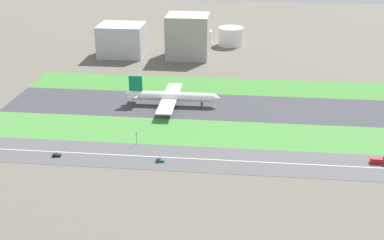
{
  "coord_description": "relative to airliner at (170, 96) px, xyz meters",
  "views": [
    {
      "loc": [
        14.7,
        -287.85,
        119.74
      ],
      "look_at": [
        -11.16,
        -36.5,
        6.0
      ],
      "focal_mm": 43.48,
      "sensor_mm": 36.0,
      "label": 1
    }
  ],
  "objects": [
    {
      "name": "car_2",
      "position": [
        5.77,
        -78.0,
        -5.31
      ],
      "size": [
        4.4,
        1.8,
        2.0
      ],
      "rotation": [
        0.0,
        0.0,
        3.14
      ],
      "color": "#19662D",
      "rests_on": "highway"
    },
    {
      "name": "runway",
      "position": [
        29.57,
        -0.0,
        -6.18
      ],
      "size": [
        280.0,
        46.0,
        0.1
      ],
      "primitive_type": "cube",
      "color": "#38383D",
      "rests_on": "ground_plane"
    },
    {
      "name": "truck_0",
      "position": [
        119.48,
        -68.0,
        -4.56
      ],
      "size": [
        8.4,
        2.5,
        4.0
      ],
      "color": "#B2191E",
      "rests_on": "highway"
    },
    {
      "name": "airliner",
      "position": [
        0.0,
        0.0,
        0.0
      ],
      "size": [
        65.0,
        56.0,
        19.7
      ],
      "color": "white",
      "rests_on": "runway"
    },
    {
      "name": "traffic_light",
      "position": [
        -10.41,
        -60.01,
        -1.94
      ],
      "size": [
        0.36,
        0.5,
        7.2
      ],
      "color": "#4C4C51",
      "rests_on": "highway"
    },
    {
      "name": "terminal_building",
      "position": [
        -60.43,
        114.0,
        7.78
      ],
      "size": [
        39.84,
        32.95,
        28.02
      ],
      "primitive_type": "cube",
      "color": "#B2B2B7",
      "rests_on": "ground_plane"
    },
    {
      "name": "car_1",
      "position": [
        -50.23,
        -78.0,
        -5.31
      ],
      "size": [
        4.4,
        1.8,
        2.0
      ],
      "rotation": [
        0.0,
        0.0,
        3.14
      ],
      "color": "black",
      "rests_on": "highway"
    },
    {
      "name": "fuel_tank_centre",
      "position": [
        36.27,
        159.0,
        2.43
      ],
      "size": [
        23.84,
        23.84,
        17.32
      ],
      "primitive_type": "cylinder",
      "color": "silver",
      "rests_on": "ground_plane"
    },
    {
      "name": "fuel_tank_west",
      "position": [
        6.56,
        159.0,
        0.39
      ],
      "size": [
        21.94,
        21.94,
        13.24
      ],
      "primitive_type": "cylinder",
      "color": "silver",
      "rests_on": "ground_plane"
    },
    {
      "name": "highway_centerline",
      "position": [
        29.57,
        -73.0,
        -6.13
      ],
      "size": [
        266.0,
        0.5,
        0.01
      ],
      "primitive_type": "cube",
      "color": "silver",
      "rests_on": "highway"
    },
    {
      "name": "grass_median_north",
      "position": [
        29.57,
        41.0,
        -6.18
      ],
      "size": [
        280.0,
        36.0,
        0.1
      ],
      "primitive_type": "cube",
      "color": "#3D7A33",
      "rests_on": "ground_plane"
    },
    {
      "name": "highway",
      "position": [
        29.57,
        -73.0,
        -6.18
      ],
      "size": [
        280.0,
        28.0,
        0.1
      ],
      "primitive_type": "cube",
      "color": "#4C4C4F",
      "rests_on": "ground_plane"
    },
    {
      "name": "hangar_building",
      "position": [
        -0.81,
        114.0,
        12.72
      ],
      "size": [
        36.6,
        32.66,
        37.9
      ],
      "primitive_type": "cube",
      "color": "#9E998E",
      "rests_on": "ground_plane"
    },
    {
      "name": "ground_plane",
      "position": [
        29.57,
        -0.0,
        -6.23
      ],
      "size": [
        800.0,
        800.0,
        0.0
      ],
      "primitive_type": "plane",
      "color": "#5B564C"
    },
    {
      "name": "grass_median_south",
      "position": [
        29.57,
        -41.0,
        -6.18
      ],
      "size": [
        280.0,
        36.0,
        0.1
      ],
      "primitive_type": "cube",
      "color": "#427F38",
      "rests_on": "ground_plane"
    }
  ]
}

